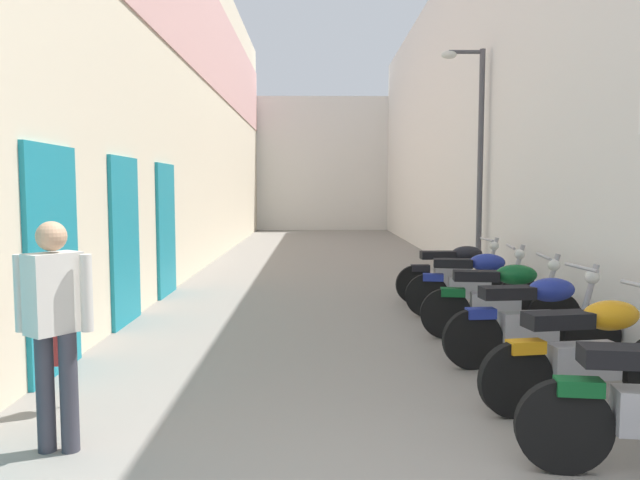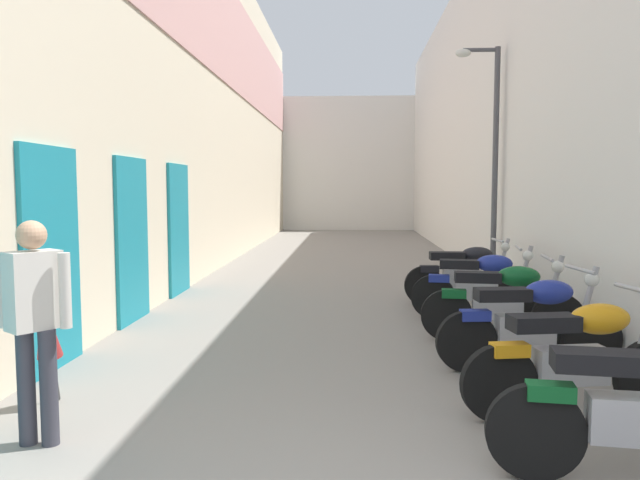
{
  "view_description": "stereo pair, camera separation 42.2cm",
  "coord_description": "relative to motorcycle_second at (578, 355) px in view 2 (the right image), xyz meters",
  "views": [
    {
      "loc": [
        -0.3,
        -2.37,
        1.78
      ],
      "look_at": [
        -0.24,
        4.83,
        1.18
      ],
      "focal_mm": 34.13,
      "sensor_mm": 36.0,
      "label": 1
    },
    {
      "loc": [
        0.12,
        -2.36,
        1.78
      ],
      "look_at": [
        -0.24,
        4.83,
        1.18
      ],
      "focal_mm": 34.13,
      "sensor_mm": 36.0,
      "label": 2
    }
  ],
  "objects": [
    {
      "name": "umbrella_leaning",
      "position": [
        -4.22,
        -0.0,
        0.18
      ],
      "size": [
        0.2,
        0.35,
        0.97
      ],
      "color": "#4C4C4C",
      "rests_on": "ground"
    },
    {
      "name": "street_lamp",
      "position": [
        0.69,
        6.28,
        2.01
      ],
      "size": [
        0.79,
        0.18,
        4.25
      ],
      "color": "#47474C",
      "rests_on": "ground"
    },
    {
      "name": "building_right",
      "position": [
        1.14,
        9.62,
        2.99
      ],
      "size": [
        0.45,
        23.94,
        6.98
      ],
      "color": "silver",
      "rests_on": "ground"
    },
    {
      "name": "building_far_end",
      "position": [
        -1.88,
        22.59,
        2.36
      ],
      "size": [
        8.65,
        2.0,
        5.73
      ],
      "primitive_type": "cube",
      "color": "silver",
      "rests_on": "ground"
    },
    {
      "name": "motorcycle_second",
      "position": [
        0.0,
        0.0,
        0.0
      ],
      "size": [
        1.84,
        0.58,
        1.04
      ],
      "color": "black",
      "rests_on": "ground"
    },
    {
      "name": "motorcycle_fifth",
      "position": [
        0.0,
        3.54,
        0.0
      ],
      "size": [
        1.84,
        0.58,
        1.04
      ],
      "color": "black",
      "rests_on": "ground"
    },
    {
      "name": "ground_plane",
      "position": [
        -1.88,
        7.62,
        -0.5
      ],
      "size": [
        39.94,
        39.94,
        0.0
      ],
      "primitive_type": "plane",
      "color": "gray"
    },
    {
      "name": "motorcycle_sixth",
      "position": [
        0.0,
        4.63,
        0.0
      ],
      "size": [
        1.85,
        0.58,
        1.04
      ],
      "color": "black",
      "rests_on": "ground"
    },
    {
      "name": "building_left",
      "position": [
        -4.9,
        9.56,
        3.32
      ],
      "size": [
        0.45,
        23.94,
        7.58
      ],
      "color": "beige",
      "rests_on": "ground"
    },
    {
      "name": "motorcycle_third",
      "position": [
        0.0,
        1.23,
        0.0
      ],
      "size": [
        1.85,
        0.58,
        1.04
      ],
      "color": "black",
      "rests_on": "ground"
    },
    {
      "name": "motorcycle_fourth",
      "position": [
        0.0,
        2.34,
        0.0
      ],
      "size": [
        1.85,
        0.58,
        1.04
      ],
      "color": "black",
      "rests_on": "ground"
    },
    {
      "name": "pedestrian_by_doorway",
      "position": [
        -3.93,
        -0.69,
        0.42
      ],
      "size": [
        0.52,
        0.39,
        1.57
      ],
      "color": "#383842",
      "rests_on": "ground"
    }
  ]
}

